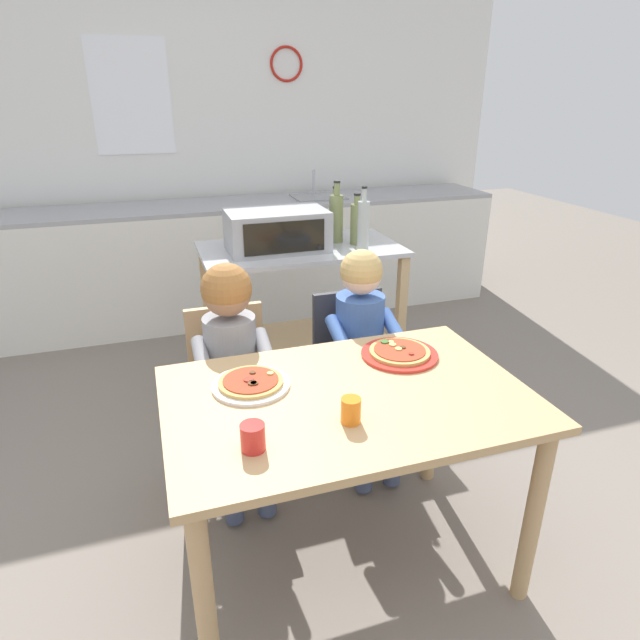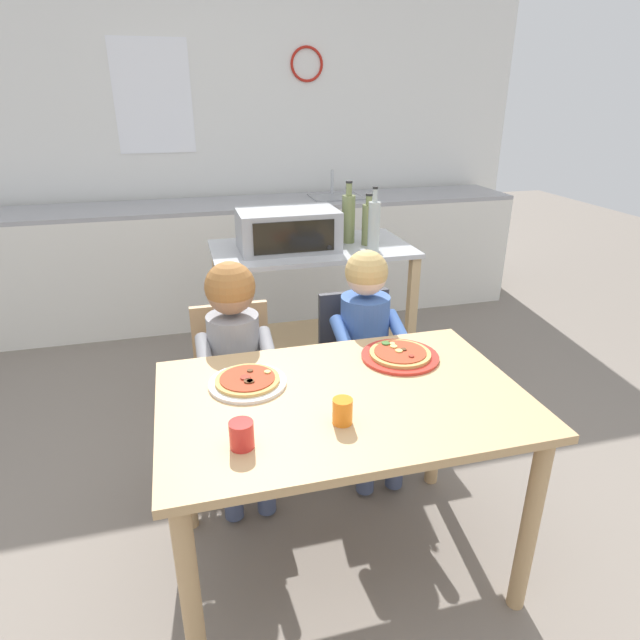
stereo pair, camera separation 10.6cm
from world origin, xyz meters
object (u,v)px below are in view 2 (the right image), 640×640
object	(u,v)px
child_in_grey_shirt	(236,351)
bottle_squat_spirits	(348,217)
bottle_slim_sauce	(374,226)
bottle_clear_vinegar	(348,215)
bottle_brown_beer	(368,223)
toaster_oven	(288,230)
drinking_cup_red	(242,435)
dining_table	(342,423)
kitchen_island_cart	(312,295)
pizza_plate_white	(248,381)
pizza_plate_red_rimmed	(400,355)
drinking_cup_orange	(342,411)
child_in_blue_striped_shirt	(369,339)
dining_chair_left	(235,382)
dining_chair_right	(359,365)

from	to	relation	value
child_in_grey_shirt	bottle_squat_spirits	bearing A→B (deg)	48.40
bottle_squat_spirits	bottle_slim_sauce	distance (m)	0.25
bottle_clear_vinegar	bottle_brown_beer	xyz separation A→B (m)	(0.04, -0.25, 0.00)
toaster_oven	drinking_cup_red	xyz separation A→B (m)	(-0.46, -1.54, -0.20)
drinking_cup_red	bottle_clear_vinegar	bearing A→B (deg)	63.73
dining_table	kitchen_island_cart	bearing A→B (deg)	80.33
pizza_plate_white	pizza_plate_red_rimmed	bearing A→B (deg)	5.22
bottle_squat_spirits	bottle_brown_beer	distance (m)	0.12
kitchen_island_cart	pizza_plate_red_rimmed	world-z (taller)	kitchen_island_cart
toaster_oven	pizza_plate_red_rimmed	world-z (taller)	toaster_oven
toaster_oven	drinking_cup_red	size ratio (longest dim) A/B	6.52
child_in_grey_shirt	drinking_cup_orange	distance (m)	0.75
bottle_brown_beer	pizza_plate_white	size ratio (longest dim) A/B	1.06
kitchen_island_cart	bottle_squat_spirits	size ratio (longest dim) A/B	3.19
child_in_blue_striped_shirt	drinking_cup_red	distance (m)	1.00
dining_chair_left	child_in_grey_shirt	xyz separation A→B (m)	(0.00, -0.12, 0.21)
pizza_plate_white	drinking_cup_orange	world-z (taller)	drinking_cup_orange
toaster_oven	dining_chair_right	bearing A→B (deg)	-73.66
bottle_squat_spirits	child_in_grey_shirt	distance (m)	1.19
kitchen_island_cart	drinking_cup_orange	world-z (taller)	kitchen_island_cart
dining_table	child_in_grey_shirt	distance (m)	0.62
bottle_slim_sauce	kitchen_island_cart	bearing A→B (deg)	145.52
kitchen_island_cart	toaster_oven	world-z (taller)	toaster_oven
dining_table	child_in_blue_striped_shirt	size ratio (longest dim) A/B	1.17
toaster_oven	bottle_squat_spirits	size ratio (longest dim) A/B	1.54
toaster_oven	bottle_slim_sauce	distance (m)	0.47
bottle_brown_beer	child_in_blue_striped_shirt	bearing A→B (deg)	-108.65
bottle_brown_beer	child_in_grey_shirt	xyz separation A→B (m)	(-0.85, -0.77, -0.32)
dining_chair_right	bottle_squat_spirits	bearing A→B (deg)	77.02
kitchen_island_cart	dining_chair_right	distance (m)	0.70
bottle_clear_vinegar	bottle_slim_sauce	world-z (taller)	bottle_slim_sauce
bottle_slim_sauce	bottle_brown_beer	world-z (taller)	bottle_slim_sauce
bottle_brown_beer	drinking_cup_orange	bearing A→B (deg)	-112.14
kitchen_island_cart	bottle_clear_vinegar	xyz separation A→B (m)	(0.28, 0.21, 0.41)
bottle_squat_spirits	pizza_plate_red_rimmed	distance (m)	1.23
child_in_grey_shirt	bottle_clear_vinegar	bearing A→B (deg)	51.73
drinking_cup_red	pizza_plate_red_rimmed	bearing A→B (deg)	31.75
pizza_plate_white	drinking_cup_orange	bearing A→B (deg)	-51.09
bottle_clear_vinegar	bottle_squat_spirits	bearing A→B (deg)	-106.54
toaster_oven	dining_table	size ratio (longest dim) A/B	0.44
bottle_brown_beer	dining_chair_right	world-z (taller)	bottle_brown_beer
bottle_slim_sauce	bottle_brown_beer	bearing A→B (deg)	80.75
child_in_grey_shirt	drinking_cup_red	world-z (taller)	child_in_grey_shirt
bottle_brown_beer	dining_table	xyz separation A→B (m)	(-0.55, -1.32, -0.37)
pizza_plate_white	bottle_slim_sauce	bearing A→B (deg)	50.72
bottle_clear_vinegar	child_in_grey_shirt	world-z (taller)	bottle_clear_vinegar
bottle_slim_sauce	pizza_plate_red_rimmed	xyz separation A→B (m)	(-0.23, -0.95, -0.27)
child_in_blue_striped_shirt	kitchen_island_cart	bearing A→B (deg)	94.21
kitchen_island_cart	toaster_oven	bearing A→B (deg)	-172.08
bottle_slim_sauce	dining_chair_left	size ratio (longest dim) A/B	0.43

